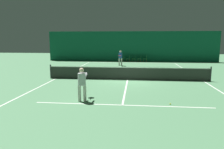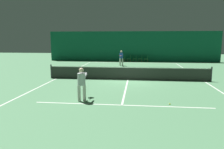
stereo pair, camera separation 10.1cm
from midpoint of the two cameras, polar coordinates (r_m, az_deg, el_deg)
name	(u,v)px [view 1 (the left image)]	position (r m, az deg, el deg)	size (l,w,h in m)	color
ground_plane	(128,80)	(16.37, 3.90, -1.38)	(60.00, 60.00, 0.00)	#4C7F56
backdrop_curtain	(131,46)	(29.95, 5.01, 7.31)	(23.00, 0.12, 4.06)	#0F5138
court_line_baseline_far	(131,63)	(28.15, 4.87, 3.06)	(11.00, 0.10, 0.00)	silver
court_line_service_far	(130,68)	(22.69, 4.55, 1.58)	(8.25, 0.10, 0.00)	silver
court_line_service_near	(122,105)	(10.16, 2.45, -7.98)	(8.25, 0.10, 0.00)	silver
court_line_sideline_left	(57,78)	(17.47, -14.44, -0.97)	(0.10, 23.80, 0.00)	silver
court_line_sideline_right	(204,81)	(17.08, 22.68, -1.63)	(0.10, 23.80, 0.00)	silver
court_line_centre	(128,80)	(16.37, 3.90, -1.37)	(0.10, 12.80, 0.00)	silver
tennis_net	(128,73)	(16.29, 3.92, 0.39)	(12.00, 0.10, 1.07)	#2D332D
player_near	(82,82)	(10.67, -8.11, -1.91)	(0.47, 1.37, 1.65)	beige
player_far	(120,57)	(24.97, 2.09, 4.62)	(0.43, 1.38, 1.72)	beige
courtside_chair_0	(123,58)	(29.54, 2.76, 4.31)	(0.44, 0.44, 0.84)	brown
courtside_chair_1	(129,58)	(29.50, 4.24, 4.29)	(0.44, 0.44, 0.84)	brown
courtside_chair_2	(134,58)	(29.49, 5.73, 4.27)	(0.44, 0.44, 0.84)	brown
courtside_chair_3	(140,58)	(29.49, 7.21, 4.24)	(0.44, 0.44, 0.84)	brown
courtside_chair_4	(146,58)	(29.51, 8.69, 4.21)	(0.44, 0.44, 0.84)	brown
tennis_ball	(170,104)	(10.57, 14.70, -7.41)	(0.07, 0.07, 0.07)	#D1DB33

